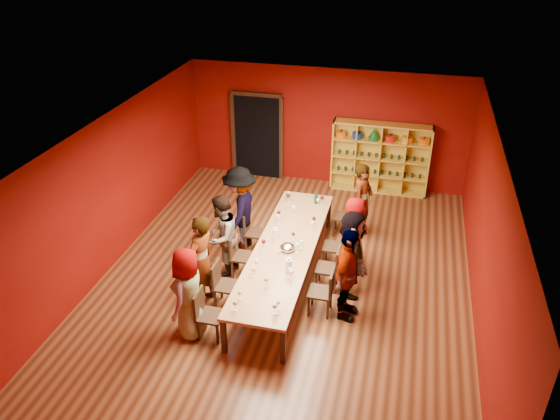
# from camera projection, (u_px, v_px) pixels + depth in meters

# --- Properties ---
(room_shell) EXTENTS (7.10, 9.10, 3.04)m
(room_shell) POSITION_uv_depth(u_px,v_px,m) (285.00, 212.00, 9.92)
(room_shell) COLOR #562C16
(room_shell) RESTS_ON ground
(tasting_table) EXTENTS (1.10, 4.50, 0.75)m
(tasting_table) POSITION_uv_depth(u_px,v_px,m) (285.00, 249.00, 10.31)
(tasting_table) COLOR #A37344
(tasting_table) RESTS_ON ground
(doorway) EXTENTS (1.40, 0.17, 2.30)m
(doorway) POSITION_uv_depth(u_px,v_px,m) (258.00, 136.00, 14.24)
(doorway) COLOR black
(doorway) RESTS_ON ground
(shelving_unit) EXTENTS (2.40, 0.40, 1.80)m
(shelving_unit) POSITION_uv_depth(u_px,v_px,m) (380.00, 154.00, 13.53)
(shelving_unit) COLOR gold
(shelving_unit) RESTS_ON ground
(chair_person_left_0) EXTENTS (0.42, 0.42, 0.89)m
(chair_person_left_0) POSITION_uv_depth(u_px,v_px,m) (206.00, 312.00, 9.03)
(chair_person_left_0) COLOR black
(chair_person_left_0) RESTS_ON ground
(person_left_0) EXTENTS (0.49, 0.84, 1.65)m
(person_left_0) POSITION_uv_depth(u_px,v_px,m) (188.00, 293.00, 8.93)
(person_left_0) COLOR #D48E96
(person_left_0) RESTS_ON ground
(chair_person_left_1) EXTENTS (0.42, 0.42, 0.89)m
(chair_person_left_1) POSITION_uv_depth(u_px,v_px,m) (222.00, 282.00, 9.74)
(chair_person_left_1) COLOR black
(chair_person_left_1) RESTS_ON ground
(person_left_1) EXTENTS (0.63, 0.75, 1.79)m
(person_left_1) POSITION_uv_depth(u_px,v_px,m) (201.00, 261.00, 9.63)
(person_left_1) COLOR beige
(person_left_1) RESTS_ON ground
(chair_person_left_2) EXTENTS (0.42, 0.42, 0.89)m
(chair_person_left_2) POSITION_uv_depth(u_px,v_px,m) (239.00, 253.00, 10.56)
(chair_person_left_2) COLOR black
(chair_person_left_2) RESTS_ON ground
(person_left_2) EXTENTS (0.55, 0.87, 1.68)m
(person_left_2) POSITION_uv_depth(u_px,v_px,m) (222.00, 236.00, 10.46)
(person_left_2) COLOR silver
(person_left_2) RESTS_ON ground
(chair_person_left_3) EXTENTS (0.42, 0.42, 0.89)m
(chair_person_left_3) POSITION_uv_depth(u_px,v_px,m) (252.00, 230.00, 11.32)
(chair_person_left_3) COLOR black
(chair_person_left_3) RESTS_ON ground
(person_left_3) EXTENTS (0.53, 1.22, 1.87)m
(person_left_3) POSITION_uv_depth(u_px,v_px,m) (240.00, 210.00, 11.16)
(person_left_3) COLOR white
(person_left_3) RESTS_ON ground
(chair_person_right_1) EXTENTS (0.42, 0.42, 0.89)m
(chair_person_right_1) POSITION_uv_depth(u_px,v_px,m) (325.00, 290.00, 9.55)
(chair_person_right_1) COLOR black
(chair_person_right_1) RESTS_ON ground
(person_right_1) EXTENTS (0.61, 1.08, 1.75)m
(person_right_1) POSITION_uv_depth(u_px,v_px,m) (347.00, 275.00, 9.29)
(person_right_1) COLOR #545359
(person_right_1) RESTS_ON ground
(chair_person_right_2) EXTENTS (0.42, 0.42, 0.89)m
(chair_person_right_2) POSITION_uv_depth(u_px,v_px,m) (332.00, 266.00, 10.18)
(chair_person_right_2) COLOR black
(chair_person_right_2) RESTS_ON ground
(person_right_2) EXTENTS (0.69, 1.62, 1.70)m
(person_right_2) POSITION_uv_depth(u_px,v_px,m) (352.00, 253.00, 9.93)
(person_right_2) COLOR silver
(person_right_2) RESTS_ON ground
(chair_person_right_3) EXTENTS (0.42, 0.42, 0.89)m
(chair_person_right_3) POSITION_uv_depth(u_px,v_px,m) (338.00, 245.00, 10.82)
(chair_person_right_3) COLOR black
(chair_person_right_3) RESTS_ON ground
(person_right_3) EXTENTS (0.62, 0.85, 1.57)m
(person_right_3) POSITION_uv_depth(u_px,v_px,m) (354.00, 234.00, 10.62)
(person_right_3) COLOR silver
(person_right_3) RESTS_ON ground
(chair_person_right_4) EXTENTS (0.42, 0.42, 0.89)m
(chair_person_right_4) POSITION_uv_depth(u_px,v_px,m) (347.00, 214.00, 11.88)
(chair_person_right_4) COLOR black
(chair_person_right_4) RESTS_ON ground
(person_right_4) EXTENTS (0.62, 0.73, 1.72)m
(person_right_4) POSITION_uv_depth(u_px,v_px,m) (362.00, 201.00, 11.64)
(person_right_4) COLOR silver
(person_right_4) RESTS_ON ground
(wine_glass_0) EXTENTS (0.08, 0.08, 0.21)m
(wine_glass_0) POSITION_uv_depth(u_px,v_px,m) (290.00, 270.00, 9.37)
(wine_glass_0) COLOR white
(wine_glass_0) RESTS_ON tasting_table
(wine_glass_1) EXTENTS (0.07, 0.07, 0.18)m
(wine_glass_1) POSITION_uv_depth(u_px,v_px,m) (278.00, 303.00, 8.63)
(wine_glass_1) COLOR white
(wine_glass_1) RESTS_ON tasting_table
(wine_glass_2) EXTENTS (0.08, 0.08, 0.21)m
(wine_glass_2) POSITION_uv_depth(u_px,v_px,m) (266.00, 280.00, 9.13)
(wine_glass_2) COLOR white
(wine_glass_2) RESTS_ON tasting_table
(wine_glass_3) EXTENTS (0.09, 0.09, 0.22)m
(wine_glass_3) POSITION_uv_depth(u_px,v_px,m) (297.00, 246.00, 10.03)
(wine_glass_3) COLOR white
(wine_glass_3) RESTS_ON tasting_table
(wine_glass_4) EXTENTS (0.08, 0.08, 0.19)m
(wine_glass_4) POSITION_uv_depth(u_px,v_px,m) (279.00, 252.00, 9.87)
(wine_glass_4) COLOR white
(wine_glass_4) RESTS_ON tasting_table
(wine_glass_5) EXTENTS (0.09, 0.09, 0.22)m
(wine_glass_5) POSITION_uv_depth(u_px,v_px,m) (256.00, 262.00, 9.58)
(wine_glass_5) COLOR white
(wine_glass_5) RESTS_ON tasting_table
(wine_glass_6) EXTENTS (0.07, 0.07, 0.18)m
(wine_glass_6) POSITION_uv_depth(u_px,v_px,m) (312.00, 223.00, 10.79)
(wine_glass_6) COLOR white
(wine_glass_6) RESTS_ON tasting_table
(wine_glass_7) EXTENTS (0.08, 0.08, 0.19)m
(wine_glass_7) POSITION_uv_depth(u_px,v_px,m) (289.00, 194.00, 11.89)
(wine_glass_7) COLOR white
(wine_glass_7) RESTS_ON tasting_table
(wine_glass_8) EXTENTS (0.08, 0.08, 0.19)m
(wine_glass_8) POSITION_uv_depth(u_px,v_px,m) (302.00, 242.00, 10.17)
(wine_glass_8) COLOR white
(wine_glass_8) RESTS_ON tasting_table
(wine_glass_9) EXTENTS (0.08, 0.08, 0.20)m
(wine_glass_9) POSITION_uv_depth(u_px,v_px,m) (235.00, 304.00, 8.60)
(wine_glass_9) COLOR white
(wine_glass_9) RESTS_ON tasting_table
(wine_glass_10) EXTENTS (0.07, 0.07, 0.18)m
(wine_glass_10) POSITION_uv_depth(u_px,v_px,m) (240.00, 293.00, 8.86)
(wine_glass_10) COLOR white
(wine_glass_10) RESTS_ON tasting_table
(wine_glass_11) EXTENTS (0.08, 0.08, 0.21)m
(wine_glass_11) POSITION_uv_depth(u_px,v_px,m) (275.00, 307.00, 8.52)
(wine_glass_11) COLOR white
(wine_glass_11) RESTS_ON tasting_table
(wine_glass_12) EXTENTS (0.08, 0.08, 0.20)m
(wine_glass_12) POSITION_uv_depth(u_px,v_px,m) (254.00, 269.00, 9.40)
(wine_glass_12) COLOR white
(wine_glass_12) RESTS_ON tasting_table
(wine_glass_13) EXTENTS (0.07, 0.07, 0.18)m
(wine_glass_13) POSITION_uv_depth(u_px,v_px,m) (293.00, 234.00, 10.44)
(wine_glass_13) COLOR white
(wine_glass_13) RESTS_ON tasting_table
(wine_glass_14) EXTENTS (0.07, 0.07, 0.18)m
(wine_glass_14) POSITION_uv_depth(u_px,v_px,m) (318.00, 200.00, 11.64)
(wine_glass_14) COLOR white
(wine_glass_14) RESTS_ON tasting_table
(wine_glass_15) EXTENTS (0.07, 0.07, 0.19)m
(wine_glass_15) POSITION_uv_depth(u_px,v_px,m) (278.00, 217.00, 11.02)
(wine_glass_15) COLOR white
(wine_glass_15) RESTS_ON tasting_table
(wine_glass_16) EXTENTS (0.09, 0.09, 0.22)m
(wine_glass_16) POSITION_uv_depth(u_px,v_px,m) (288.00, 196.00, 11.76)
(wine_glass_16) COLOR white
(wine_glass_16) RESTS_ON tasting_table
(wine_glass_17) EXTENTS (0.08, 0.08, 0.19)m
(wine_glass_17) POSITION_uv_depth(u_px,v_px,m) (291.00, 273.00, 9.33)
(wine_glass_17) COLOR white
(wine_glass_17) RESTS_ON tasting_table
(wine_glass_18) EXTENTS (0.08, 0.08, 0.20)m
(wine_glass_18) POSITION_uv_depth(u_px,v_px,m) (294.00, 208.00, 11.31)
(wine_glass_18) COLOR white
(wine_glass_18) RESTS_ON tasting_table
(wine_glass_19) EXTENTS (0.08, 0.08, 0.21)m
(wine_glass_19) POSITION_uv_depth(u_px,v_px,m) (264.00, 242.00, 10.16)
(wine_glass_19) COLOR white
(wine_glass_19) RESTS_ON tasting_table
(wine_glass_20) EXTENTS (0.09, 0.09, 0.21)m
(wine_glass_20) POSITION_uv_depth(u_px,v_px,m) (322.00, 198.00, 11.67)
(wine_glass_20) COLOR white
(wine_glass_20) RESTS_ON tasting_table
(wine_glass_21) EXTENTS (0.08, 0.08, 0.19)m
(wine_glass_21) POSITION_uv_depth(u_px,v_px,m) (314.00, 219.00, 10.93)
(wine_glass_21) COLOR white
(wine_glass_21) RESTS_ON tasting_table
(wine_glass_22) EXTENTS (0.08, 0.08, 0.19)m
(wine_glass_22) POSITION_uv_depth(u_px,v_px,m) (279.00, 213.00, 11.14)
(wine_glass_22) COLOR white
(wine_glass_22) RESTS_ON tasting_table
(spittoon_bowl) EXTENTS (0.28, 0.28, 0.16)m
(spittoon_bowl) POSITION_uv_depth(u_px,v_px,m) (288.00, 247.00, 10.15)
(spittoon_bowl) COLOR silver
(spittoon_bowl) RESTS_ON tasting_table
(carafe_a) EXTENTS (0.10, 0.10, 0.27)m
(carafe_a) POSITION_uv_depth(u_px,v_px,m) (275.00, 234.00, 10.45)
(carafe_a) COLOR white
(carafe_a) RESTS_ON tasting_table
(carafe_b) EXTENTS (0.15, 0.15, 0.29)m
(carafe_b) POSITION_uv_depth(u_px,v_px,m) (289.00, 265.00, 9.53)
(carafe_b) COLOR white
(carafe_b) RESTS_ON tasting_table
(wine_bottle) EXTENTS (0.08, 0.08, 0.30)m
(wine_bottle) POSITION_uv_depth(u_px,v_px,m) (316.00, 199.00, 11.73)
(wine_bottle) COLOR #143817
(wine_bottle) RESTS_ON tasting_table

